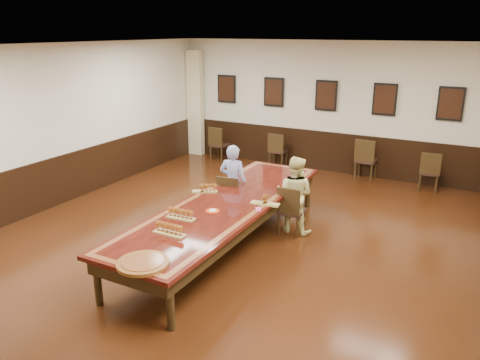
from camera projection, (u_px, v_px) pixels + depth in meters
The scene contains 23 objects.
floor at pixel (226, 245), 7.84m from camera, with size 8.00×10.00×0.02m, color black.
ceiling at pixel (224, 46), 6.84m from camera, with size 8.00×10.00×0.02m, color white.
wall_back at pixel (326, 107), 11.54m from camera, with size 8.00×0.02×3.20m, color beige.
wall_left at pixel (48, 128), 9.15m from camera, with size 0.02×10.00×3.20m, color beige.
chair_man at pixel (231, 198), 8.70m from camera, with size 0.42×0.46×0.91m, color black, non-canonical shape.
chair_woman at pixel (292, 210), 8.16m from camera, with size 0.41×0.45×0.88m, color black, non-canonical shape.
spare_chair_a at pixel (220, 144), 12.73m from camera, with size 0.44×0.48×0.94m, color black, non-canonical shape.
spare_chair_b at pixel (278, 150), 12.17m from camera, with size 0.42×0.46×0.90m, color black, non-canonical shape.
spare_chair_c at pixel (366, 159), 11.11m from camera, with size 0.47×0.51×1.00m, color black, non-canonical shape.
spare_chair_d at pixel (429, 171), 10.35m from camera, with size 0.42×0.46×0.90m, color black, non-canonical shape.
person_man at pixel (233, 183), 8.70m from camera, with size 0.53×0.35×1.44m, color #4860B4.
person_woman at pixel (294, 195), 8.16m from camera, with size 0.69×0.53×1.38m, color #E5E18F.
pink_phone at pixel (258, 209), 7.32m from camera, with size 0.08×0.15×0.01m, color #F351A6.
curtain at pixel (195, 104), 13.11m from camera, with size 0.45×0.18×2.90m, color beige.
wainscoting at pixel (226, 217), 7.68m from camera, with size 8.00×10.00×1.00m.
conference_table at pixel (226, 211), 7.65m from camera, with size 1.40×5.00×0.76m.
posters at pixel (326, 96), 11.39m from camera, with size 6.14×0.04×0.74m.
flight_a at pixel (206, 188), 8.06m from camera, with size 0.44×0.31×0.16m.
flight_b at pixel (265, 200), 7.50m from camera, with size 0.49×0.21×0.18m.
flight_c at pixel (181, 214), 6.94m from camera, with size 0.46×0.16×0.17m.
flight_d at pixel (169, 229), 6.40m from camera, with size 0.48×0.15×0.18m.
red_plate_grp at pixel (213, 211), 7.23m from camera, with size 0.22×0.22×0.03m.
carved_platter at pixel (143, 263), 5.60m from camera, with size 0.77×0.77×0.05m.
Camera 1 is at (3.58, -6.16, 3.45)m, focal length 35.00 mm.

